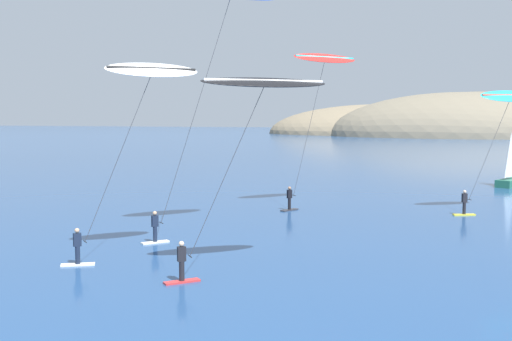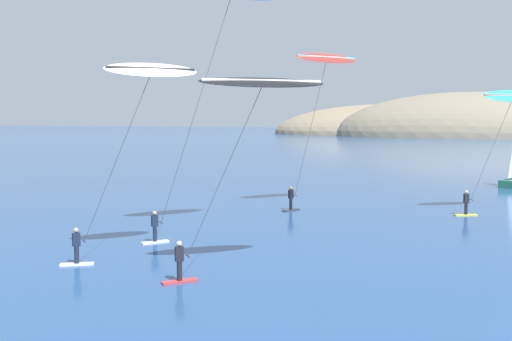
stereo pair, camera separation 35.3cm
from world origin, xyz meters
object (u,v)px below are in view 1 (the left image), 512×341
(kitesurfer_white, at_px, (145,87))
(kitesurfer_cyan, at_px, (506,107))
(kitesurfer_black, at_px, (258,97))
(kitesurfer_red, at_px, (322,70))
(kitesurfer_blue, at_px, (226,10))

(kitesurfer_white, xyz_separation_m, kitesurfer_cyan, (17.62, 19.13, -0.79))
(kitesurfer_black, bearing_deg, kitesurfer_cyan, 60.81)
(kitesurfer_red, bearing_deg, kitesurfer_white, -105.44)
(kitesurfer_white, height_order, kitesurfer_blue, kitesurfer_blue)
(kitesurfer_blue, relative_size, kitesurfer_cyan, 1.63)
(kitesurfer_white, relative_size, kitesurfer_cyan, 1.10)
(kitesurfer_red, distance_m, kitesurfer_blue, 12.76)
(kitesurfer_white, bearing_deg, kitesurfer_cyan, 47.35)
(kitesurfer_black, distance_m, kitesurfer_cyan, 23.93)
(kitesurfer_red, relative_size, kitesurfer_cyan, 1.32)
(kitesurfer_white, bearing_deg, kitesurfer_black, -16.52)
(kitesurfer_red, bearing_deg, kitesurfer_blue, -104.92)
(kitesurfer_white, bearing_deg, kitesurfer_blue, 73.58)
(kitesurfer_red, bearing_deg, kitesurfer_black, -87.57)
(kitesurfer_blue, distance_m, kitesurfer_cyan, 20.95)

